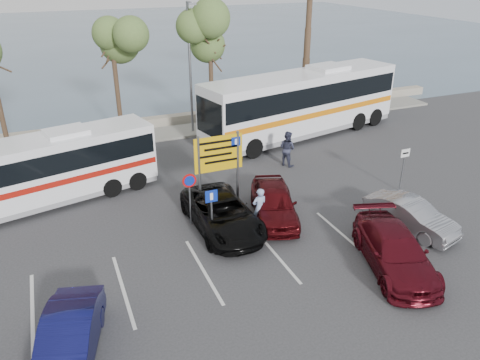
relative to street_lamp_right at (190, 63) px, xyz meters
name	(u,v)px	position (x,y,z in m)	size (l,w,h in m)	color
ground	(224,249)	(-3.00, -13.52, -4.60)	(120.00, 120.00, 0.00)	#313134
kerb_strip	(146,136)	(-3.00, 0.48, -4.52)	(44.00, 2.40, 0.15)	gray
seawall	(140,124)	(-3.00, 2.48, -4.30)	(48.00, 0.80, 0.60)	gray
sea	(78,39)	(-3.00, 46.48, -4.59)	(140.00, 140.00, 0.00)	#455D6F
tree_mid	(111,31)	(-4.50, 0.48, 2.06)	(3.20, 3.20, 8.00)	#382619
tree_right	(210,34)	(1.50, 0.48, 1.57)	(3.20, 3.20, 7.40)	#382619
street_lamp_right	(190,63)	(0.00, 0.00, 0.00)	(0.45, 1.15, 8.01)	slate
direction_sign	(219,159)	(-2.00, -10.32, -2.17)	(2.20, 0.12, 3.60)	slate
sign_no_stop	(190,191)	(-3.60, -11.13, -3.02)	(0.60, 0.08, 2.35)	slate
sign_parking	(212,208)	(-3.20, -12.73, -3.13)	(0.50, 0.07, 2.25)	slate
sign_taxi	(403,164)	(6.80, -12.03, -3.18)	(0.50, 0.07, 2.20)	slate
lane_markings	(205,270)	(-4.14, -14.52, -4.60)	(12.02, 4.20, 0.01)	silver
coach_bus_left	(36,175)	(-9.50, -6.89, -3.03)	(11.06, 4.77, 3.37)	white
coach_bus_right	(302,105)	(6.31, -3.02, -2.61)	(14.04, 5.75, 4.28)	white
car_blue	(69,339)	(-8.97, -17.02, -3.92)	(1.43, 4.09, 1.35)	#0F1047
car_maroon	(395,251)	(2.30, -17.02, -3.88)	(2.00, 4.93, 1.43)	#530D17
car_red	(274,202)	(-0.10, -12.02, -3.84)	(1.80, 4.47, 1.52)	#480A0E
suv_black	(222,214)	(-2.50, -12.02, -3.89)	(2.36, 5.12, 1.42)	black
car_silver_b	(410,215)	(4.70, -15.09, -3.94)	(1.40, 4.00, 1.32)	gray
pedestrian_near	(259,208)	(-1.00, -12.46, -3.71)	(0.65, 0.43, 1.78)	#8BA0CB
pedestrian_far	(287,148)	(3.18, -7.02, -3.62)	(0.95, 0.74, 1.96)	#32354C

